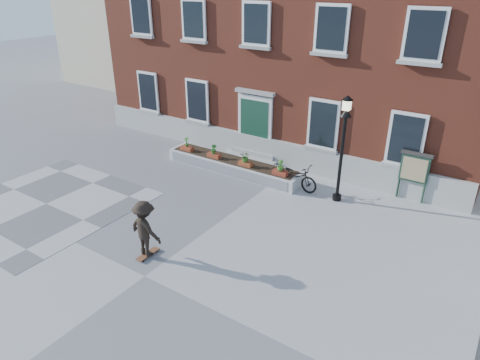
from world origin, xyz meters
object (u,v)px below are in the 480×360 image
Objects in this scene: bicycle at (295,176)px; lamp_post at (344,135)px; skateboarder at (145,229)px; notice_board at (415,169)px.

lamp_post is at bearing -84.12° from bicycle.
lamp_post reaches higher than skateboarder.
notice_board is at bearing 55.18° from skateboarder.
lamp_post is at bearing 62.91° from skateboarder.
lamp_post is 2.10× the size of notice_board.
skateboarder is (-1.53, -6.45, 0.42)m from bicycle.
bicycle is 2.69m from lamp_post.
bicycle is 6.64m from skateboarder.
bicycle is at bearing -159.53° from notice_board.
lamp_post is (1.77, -0.01, 2.02)m from bicycle.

